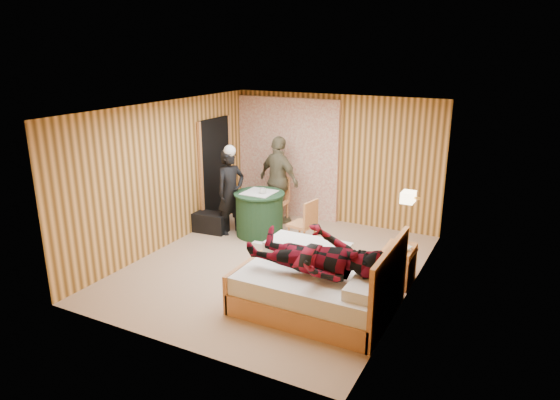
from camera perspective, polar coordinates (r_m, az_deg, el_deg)
The scene contains 23 objects.
floor at distance 8.03m, azimuth -0.59°, elevation -7.56°, with size 4.20×5.00×0.01m, color tan.
ceiling at distance 7.34m, azimuth -0.65°, elevation 10.45°, with size 4.20×5.00×0.01m, color white.
wall_back at distance 9.80m, azimuth 6.29°, elevation 4.64°, with size 4.20×0.02×2.50m, color #F5B25E.
wall_left at distance 8.74m, azimuth -12.87°, elevation 2.77°, with size 0.02×5.00×2.50m, color #F5B25E.
wall_right at distance 6.90m, azimuth 14.97°, elevation -1.23°, with size 0.02×5.00×2.50m, color #F5B25E.
curtain at distance 10.14m, azimuth 0.85°, elevation 4.88°, with size 2.20×0.08×2.40m, color white.
doorway at distance 9.85m, azimuth -7.39°, elevation 3.31°, with size 0.06×0.90×2.05m, color black.
wall_lamp at distance 7.34m, azimuth 14.46°, elevation 0.33°, with size 0.26×0.24×0.16m.
bed at distance 6.78m, azimuth 4.56°, elevation -9.65°, with size 1.98×1.54×1.06m.
nightstand at distance 7.59m, azimuth 13.36°, elevation -7.15°, with size 0.43×0.59×0.57m.
round_table at distance 9.19m, azimuth -2.36°, elevation -1.54°, with size 0.93×0.93×0.82m.
chair_far at distance 9.76m, azimuth -0.28°, elevation 0.38°, with size 0.45×0.45×0.93m.
chair_near at distance 8.51m, azimuth 2.96°, elevation -2.40°, with size 0.46×0.46×0.88m.
duffel_bag at distance 9.49m, azimuth -7.99°, elevation -2.55°, with size 0.65×0.35×0.37m, color black.
sneaker_left at distance 8.95m, azimuth -0.02°, elevation -4.39°, with size 0.31×0.13×0.14m, color silver.
sneaker_right at distance 8.63m, azimuth -2.25°, elevation -5.30°, with size 0.28×0.11×0.12m, color silver.
woman_standing at distance 9.21m, azimuth -5.64°, elevation 0.93°, with size 0.58×0.38×1.59m, color black.
man_at_table at distance 9.71m, azimuth -0.12°, elevation 2.27°, with size 1.01×0.42×1.72m, color brown.
man_on_bed at distance 6.31m, azimuth 4.09°, elevation -5.23°, with size 1.77×0.67×0.86m, color maroon.
book_lower at distance 7.43m, azimuth 13.42°, elevation -5.31°, with size 0.17×0.22×0.02m, color silver.
book_upper at distance 7.43m, azimuth 13.43°, elevation -5.16°, with size 0.16×0.22×0.02m, color silver.
cup_nightstand at distance 7.58m, azimuth 13.78°, elevation -4.58°, with size 0.10×0.10×0.09m, color silver.
cup_table at distance 8.96m, azimuth -2.00°, elevation 1.04°, with size 0.12×0.12×0.10m, color silver.
Camera 1 is at (3.43, -6.43, 3.36)m, focal length 32.00 mm.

